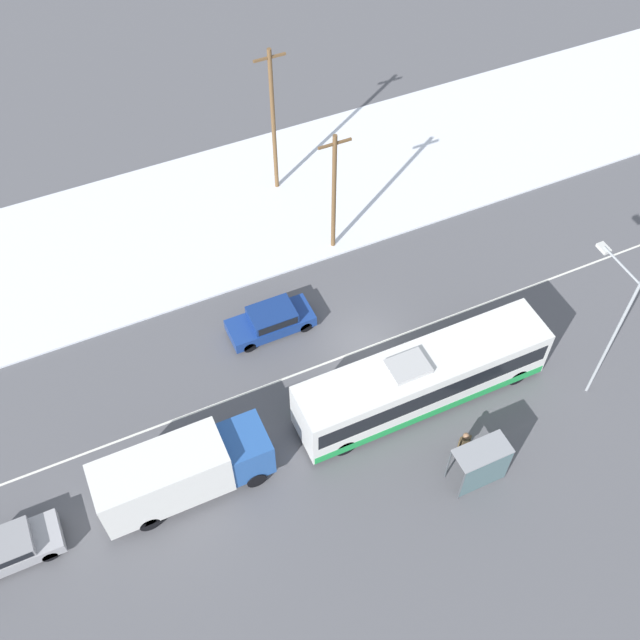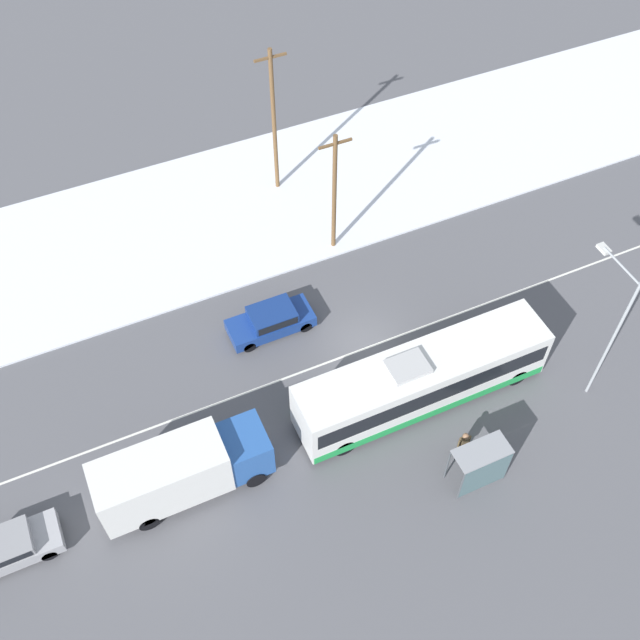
{
  "view_description": "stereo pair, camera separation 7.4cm",
  "coord_description": "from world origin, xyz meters",
  "px_view_note": "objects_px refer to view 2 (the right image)",
  "views": [
    {
      "loc": [
        -11.34,
        -19.29,
        30.31
      ],
      "look_at": [
        -1.8,
        1.59,
        1.4
      ],
      "focal_mm": 42.0,
      "sensor_mm": 36.0,
      "label": 1
    },
    {
      "loc": [
        -11.27,
        -19.32,
        30.31
      ],
      "look_at": [
        -1.8,
        1.59,
        1.4
      ],
      "focal_mm": 42.0,
      "sensor_mm": 36.0,
      "label": 2
    }
  ],
  "objects_px": {
    "pedestrian_at_stop": "(464,443)",
    "streetlamp": "(611,320)",
    "box_truck": "(180,471)",
    "utility_pole_snowlot": "(274,121)",
    "bus_shelter": "(483,465)",
    "city_bus": "(422,379)",
    "parked_car_near_truck": "(9,547)",
    "sedan_car": "(271,319)",
    "utility_pole_roadside": "(334,192)"
  },
  "relations": [
    {
      "from": "box_truck",
      "to": "utility_pole_roadside",
      "type": "xyz_separation_m",
      "value": [
        12.17,
        10.74,
        2.28
      ]
    },
    {
      "from": "city_bus",
      "to": "utility_pole_snowlot",
      "type": "bearing_deg",
      "value": 91.43
    },
    {
      "from": "sedan_car",
      "to": "utility_pole_snowlot",
      "type": "bearing_deg",
      "value": -113.93
    },
    {
      "from": "parked_car_near_truck",
      "to": "pedestrian_at_stop",
      "type": "xyz_separation_m",
      "value": [
        19.26,
        -3.68,
        0.38
      ]
    },
    {
      "from": "city_bus",
      "to": "box_truck",
      "type": "relative_size",
      "value": 1.64
    },
    {
      "from": "city_bus",
      "to": "box_truck",
      "type": "distance_m",
      "value": 11.62
    },
    {
      "from": "pedestrian_at_stop",
      "to": "streetlamp",
      "type": "xyz_separation_m",
      "value": [
        7.32,
        0.95,
        3.85
      ]
    },
    {
      "from": "utility_pole_snowlot",
      "to": "pedestrian_at_stop",
      "type": "bearing_deg",
      "value": -88.05
    },
    {
      "from": "box_truck",
      "to": "sedan_car",
      "type": "xyz_separation_m",
      "value": [
        6.81,
        6.7,
        -0.94
      ]
    },
    {
      "from": "sedan_car",
      "to": "utility_pole_roadside",
      "type": "relative_size",
      "value": 0.57
    },
    {
      "from": "utility_pole_roadside",
      "to": "utility_pole_snowlot",
      "type": "height_order",
      "value": "utility_pole_snowlot"
    },
    {
      "from": "bus_shelter",
      "to": "streetlamp",
      "type": "distance_m",
      "value": 8.43
    },
    {
      "from": "utility_pole_snowlot",
      "to": "sedan_car",
      "type": "bearing_deg",
      "value": -113.93
    },
    {
      "from": "city_bus",
      "to": "streetlamp",
      "type": "xyz_separation_m",
      "value": [
        7.58,
        -2.48,
        3.34
      ]
    },
    {
      "from": "city_bus",
      "to": "parked_car_near_truck",
      "type": "height_order",
      "value": "city_bus"
    },
    {
      "from": "pedestrian_at_stop",
      "to": "city_bus",
      "type": "bearing_deg",
      "value": 94.46
    },
    {
      "from": "box_truck",
      "to": "bus_shelter",
      "type": "height_order",
      "value": "box_truck"
    },
    {
      "from": "city_bus",
      "to": "utility_pole_snowlot",
      "type": "height_order",
      "value": "utility_pole_snowlot"
    },
    {
      "from": "sedan_car",
      "to": "bus_shelter",
      "type": "height_order",
      "value": "bus_shelter"
    },
    {
      "from": "utility_pole_roadside",
      "to": "parked_car_near_truck",
      "type": "bearing_deg",
      "value": -151.61
    },
    {
      "from": "sedan_car",
      "to": "bus_shelter",
      "type": "relative_size",
      "value": 1.79
    },
    {
      "from": "box_truck",
      "to": "bus_shelter",
      "type": "distance_m",
      "value": 12.84
    },
    {
      "from": "streetlamp",
      "to": "city_bus",
      "type": "bearing_deg",
      "value": 161.92
    },
    {
      "from": "sedan_car",
      "to": "utility_pole_roadside",
      "type": "distance_m",
      "value": 7.45
    },
    {
      "from": "pedestrian_at_stop",
      "to": "box_truck",
      "type": "bearing_deg",
      "value": 163.59
    },
    {
      "from": "bus_shelter",
      "to": "streetlamp",
      "type": "relative_size",
      "value": 0.31
    },
    {
      "from": "box_truck",
      "to": "streetlamp",
      "type": "height_order",
      "value": "streetlamp"
    },
    {
      "from": "parked_car_near_truck",
      "to": "utility_pole_snowlot",
      "type": "relative_size",
      "value": 0.44
    },
    {
      "from": "city_bus",
      "to": "streetlamp",
      "type": "relative_size",
      "value": 1.55
    },
    {
      "from": "city_bus",
      "to": "utility_pole_roadside",
      "type": "xyz_separation_m",
      "value": [
        0.55,
        10.82,
        2.4
      ]
    },
    {
      "from": "city_bus",
      "to": "pedestrian_at_stop",
      "type": "bearing_deg",
      "value": -85.54
    },
    {
      "from": "parked_car_near_truck",
      "to": "utility_pole_snowlot",
      "type": "xyz_separation_m",
      "value": [
        18.58,
        16.41,
        4.09
      ]
    },
    {
      "from": "box_truck",
      "to": "parked_car_near_truck",
      "type": "height_order",
      "value": "box_truck"
    },
    {
      "from": "parked_car_near_truck",
      "to": "utility_pole_roadside",
      "type": "relative_size",
      "value": 0.53
    },
    {
      "from": "box_truck",
      "to": "pedestrian_at_stop",
      "type": "distance_m",
      "value": 12.41
    },
    {
      "from": "utility_pole_roadside",
      "to": "utility_pole_snowlot",
      "type": "bearing_deg",
      "value": 99.42
    },
    {
      "from": "box_truck",
      "to": "utility_pole_snowlot",
      "type": "xyz_separation_m",
      "value": [
        11.2,
        16.58,
        3.08
      ]
    },
    {
      "from": "parked_car_near_truck",
      "to": "bus_shelter",
      "type": "distance_m",
      "value": 19.91
    },
    {
      "from": "sedan_car",
      "to": "parked_car_near_truck",
      "type": "xyz_separation_m",
      "value": [
        -14.19,
        -6.52,
        -0.07
      ]
    },
    {
      "from": "utility_pole_snowlot",
      "to": "utility_pole_roadside",
      "type": "bearing_deg",
      "value": -80.58
    },
    {
      "from": "sedan_car",
      "to": "streetlamp",
      "type": "bearing_deg",
      "value": 143.25
    },
    {
      "from": "sedan_car",
      "to": "parked_car_near_truck",
      "type": "bearing_deg",
      "value": 24.68
    },
    {
      "from": "city_bus",
      "to": "bus_shelter",
      "type": "bearing_deg",
      "value": -87.58
    },
    {
      "from": "city_bus",
      "to": "parked_car_near_truck",
      "type": "distance_m",
      "value": 19.02
    },
    {
      "from": "pedestrian_at_stop",
      "to": "streetlamp",
      "type": "relative_size",
      "value": 0.23
    },
    {
      "from": "bus_shelter",
      "to": "sedan_car",
      "type": "bearing_deg",
      "value": 113.21
    },
    {
      "from": "city_bus",
      "to": "sedan_car",
      "type": "relative_size",
      "value": 2.79
    },
    {
      "from": "streetlamp",
      "to": "utility_pole_snowlot",
      "type": "distance_m",
      "value": 20.74
    },
    {
      "from": "parked_car_near_truck",
      "to": "bus_shelter",
      "type": "xyz_separation_m",
      "value": [
        19.2,
        -5.17,
        0.95
      ]
    },
    {
      "from": "pedestrian_at_stop",
      "to": "utility_pole_snowlot",
      "type": "distance_m",
      "value": 20.44
    }
  ]
}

